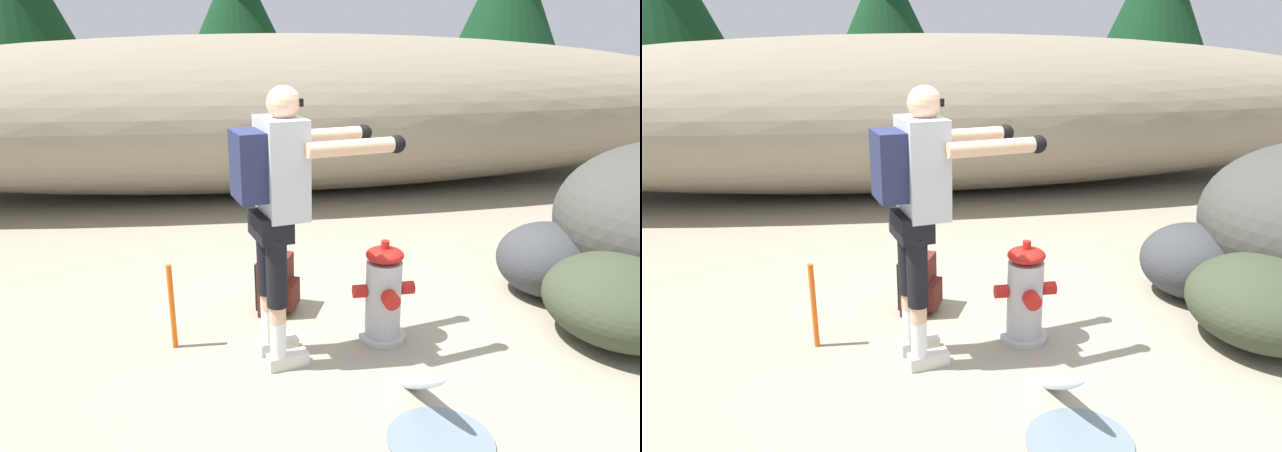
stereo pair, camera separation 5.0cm
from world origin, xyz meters
The scene contains 9 objects.
ground_plane centered at (0.00, 0.00, -0.02)m, with size 56.00×56.00×0.04m, color gray.
dirt_embankment centered at (0.00, 4.34, 1.02)m, with size 14.08×3.20×2.04m, color gray.
fire_hydrant centered at (0.09, -0.04, 0.33)m, with size 0.42×0.38×0.72m.
hydrant_water_jet centered at (0.09, -0.79, 0.05)m, with size 0.56×1.24×0.69m.
utility_worker centered at (-0.61, -0.18, 1.11)m, with size 1.03×0.64×1.75m.
spare_backpack centered at (-0.58, 0.52, 0.22)m, with size 0.35×0.36×0.47m.
boulder_mid centered at (1.62, 0.45, 0.29)m, with size 0.82×0.83×0.59m, color #353739.
boulder_small centered at (1.70, -0.34, 0.30)m, with size 1.05×1.08×0.60m, color #343C29.
survey_stake centered at (-1.32, 0.10, 0.30)m, with size 0.04×0.04×0.60m, color #E55914.
Camera 1 is at (-0.97, -3.50, 2.02)m, focal length 32.49 mm.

